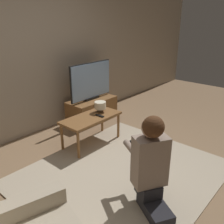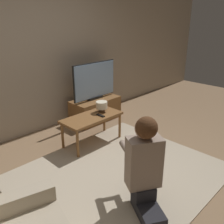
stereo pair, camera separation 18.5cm
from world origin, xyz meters
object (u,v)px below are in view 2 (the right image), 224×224
Objects in this scene: coffee_table at (92,119)px; tv at (95,81)px; table_lamp at (102,106)px; person_kneeling at (144,163)px.

tv is at bearing 45.19° from coffee_table.
tv is 0.81m from table_lamp.
person_kneeling reaches higher than table_lamp.
coffee_table is at bearing -81.01° from person_kneeling.
person_kneeling is (-1.23, -2.10, -0.24)m from tv.
coffee_table is at bearing -173.12° from table_lamp.
table_lamp is at bearing -124.16° from tv.
person_kneeling is (-0.56, -1.43, 0.13)m from coffee_table.
tv is 1.02m from coffee_table.
person_kneeling reaches higher than coffee_table.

